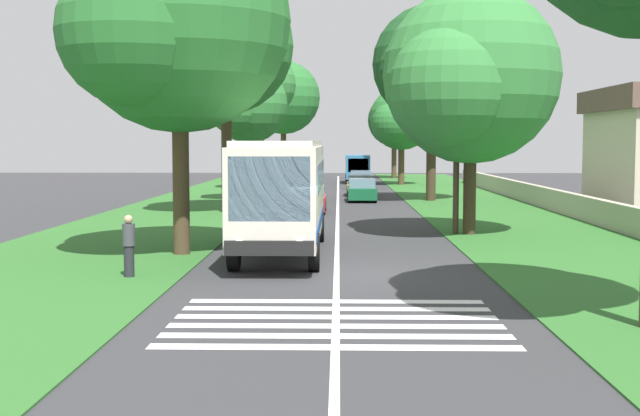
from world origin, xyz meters
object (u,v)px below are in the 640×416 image
roadside_tree_right_0 (400,120)px  roadside_tree_left_3 (259,86)px  trailing_car_3 (361,180)px  pedestrian (129,245)px  trailing_car_1 (362,191)px  roadside_tree_left_0 (175,29)px  trailing_car_2 (360,186)px  utility_pole (457,129)px  roadside_tree_left_4 (222,51)px  trailing_car_0 (309,200)px  trailing_minibus_0 (357,166)px  roadside_tree_right_3 (429,67)px  coach_bus (283,189)px  roadside_tree_right_1 (466,80)px  roadside_tree_left_1 (282,100)px  roadside_tree_left_2 (247,107)px  roadside_tree_right_2 (393,122)px

roadside_tree_right_0 → roadside_tree_left_3: bearing=122.4°
trailing_car_3 → pedestrian: size_ratio=2.54×
trailing_car_1 → trailing_car_3: size_ratio=1.00×
roadside_tree_left_0 → trailing_car_2: bearing=-12.1°
pedestrian → utility_pole: bearing=-42.3°
roadside_tree_left_4 → roadside_tree_right_0: 31.81m
trailing_car_0 → trailing_minibus_0: (33.09, -3.26, 0.88)m
roadside_tree_left_0 → roadside_tree_right_3: (25.93, -10.91, 0.99)m
coach_bus → roadside_tree_right_1: 9.86m
roadside_tree_right_0 → roadside_tree_left_0: bearing=167.2°
roadside_tree_left_0 → trailing_car_1: bearing=-14.7°
roadside_tree_left_1 → trailing_minibus_0: bearing=-137.9°
trailing_car_1 → coach_bus: bearing=172.7°
roadside_tree_left_1 → roadside_tree_right_3: 34.17m
roadside_tree_right_3 → trailing_car_1: bearing=91.2°
roadside_tree_right_1 → trailing_car_3: bearing=5.3°
trailing_car_3 → roadside_tree_right_1: roadside_tree_right_1 is taller
coach_bus → roadside_tree_left_2: size_ratio=1.31×
roadside_tree_left_0 → pedestrian: 8.22m
roadside_tree_left_1 → roadside_tree_right_3: size_ratio=0.96×
roadside_tree_left_2 → roadside_tree_right_3: roadside_tree_right_3 is taller
trailing_minibus_0 → roadside_tree_right_2: size_ratio=0.70×
trailing_car_1 → roadside_tree_left_2: (1.07, 7.30, 5.27)m
trailing_car_0 → roadside_tree_right_1: bearing=-148.9°
roadside_tree_right_1 → pedestrian: 16.31m
roadside_tree_left_3 → roadside_tree_right_1: size_ratio=1.11×
roadside_tree_right_1 → pedestrian: (-11.13, 10.70, -5.24)m
roadside_tree_left_4 → pedestrian: size_ratio=7.18×
coach_bus → roadside_tree_right_0: size_ratio=1.32×
trailing_minibus_0 → roadside_tree_right_3: 25.32m
roadside_tree_right_3 → roadside_tree_right_2: bearing=0.1°
coach_bus → roadside_tree_right_2: size_ratio=1.30×
trailing_car_2 → roadside_tree_left_1: (26.71, 7.14, 7.25)m
trailing_car_1 → trailing_car_2: size_ratio=1.00×
pedestrian → roadside_tree_left_2: bearing=0.3°
trailing_car_0 → roadside_tree_right_0: size_ratio=0.51×
trailing_car_0 → pedestrian: size_ratio=2.54×
trailing_car_1 → roadside_tree_left_3: 17.01m
roadside_tree_left_3 → coach_bus: bearing=-173.7°
roadside_tree_left_4 → roadside_tree_left_1: bearing=-0.5°
coach_bus → roadside_tree_left_3: bearing=6.3°
roadside_tree_right_2 → roadside_tree_right_3: (-34.10, -0.06, 2.57)m
trailing_car_3 → roadside_tree_left_2: (-13.90, 7.62, 5.27)m
roadside_tree_right_2 → utility_pole: roadside_tree_right_2 is taller
roadside_tree_left_2 → roadside_tree_right_0: bearing=-29.6°
trailing_car_0 → roadside_tree_right_2: roadside_tree_right_2 is taller
roadside_tree_right_3 → roadside_tree_left_1: bearing=19.3°
roadside_tree_left_2 → roadside_tree_right_2: (33.11, -11.38, -0.16)m
roadside_tree_left_0 → utility_pole: bearing=-57.6°
roadside_tree_left_3 → roadside_tree_right_1: bearing=-161.3°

